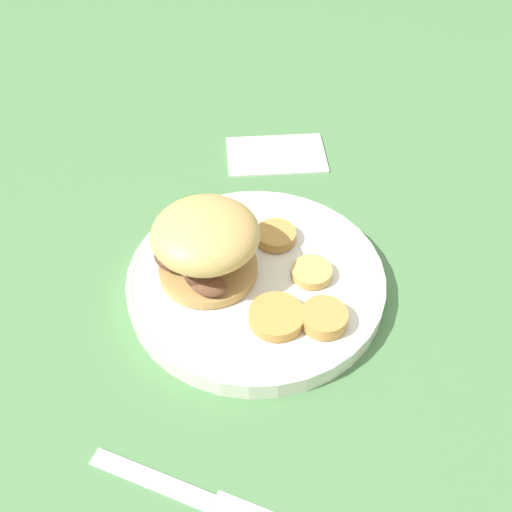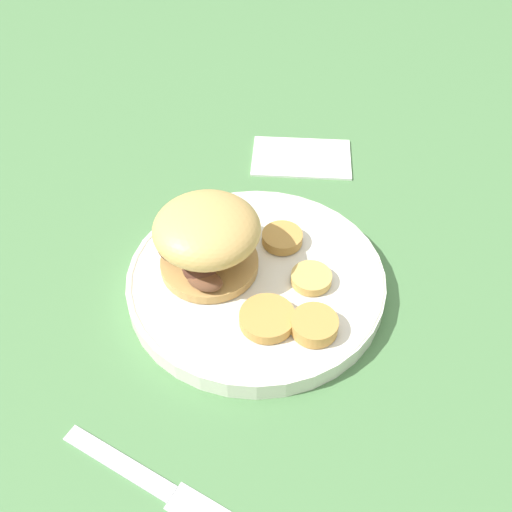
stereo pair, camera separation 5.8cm
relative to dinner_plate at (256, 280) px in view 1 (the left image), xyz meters
The scene contains 9 objects.
ground_plane 0.01m from the dinner_plate, ahead, with size 4.00×4.00×0.00m, color #4C7A47.
dinner_plate is the anchor object (origin of this frame).
sandwich 0.07m from the dinner_plate, 87.58° to the left, with size 0.11×0.11×0.08m.
potato_round_0 0.06m from the dinner_plate, 20.34° to the right, with size 0.04×0.04×0.01m, color #BC8942.
potato_round_1 0.09m from the dinner_plate, 131.73° to the right, with size 0.04×0.04×0.01m, color #BC8942.
potato_round_2 0.06m from the dinner_plate, 159.32° to the right, with size 0.05×0.05×0.01m, color #BC8942.
potato_round_3 0.06m from the dinner_plate, 88.86° to the right, with size 0.04×0.04×0.01m, color tan.
fork 0.22m from the dinner_plate, 167.55° to the left, with size 0.07×0.15×0.00m.
napkin 0.23m from the dinner_plate, ahead, with size 0.13×0.08×0.01m, color white.
Camera 1 is at (-0.40, -0.02, 0.47)m, focal length 42.00 mm.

